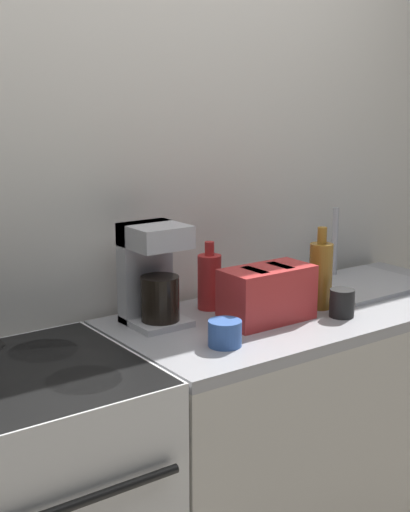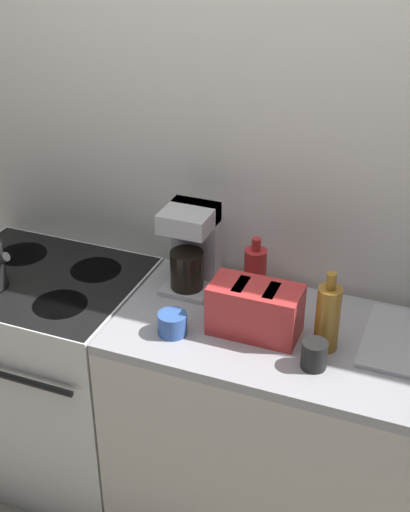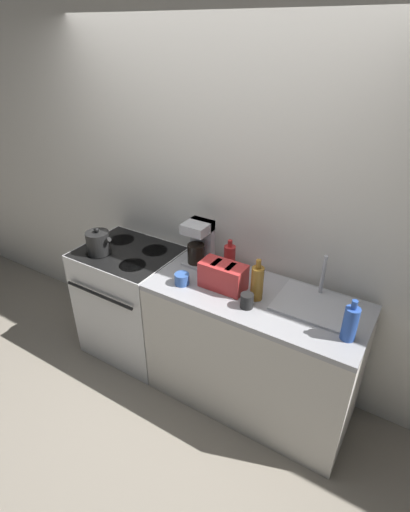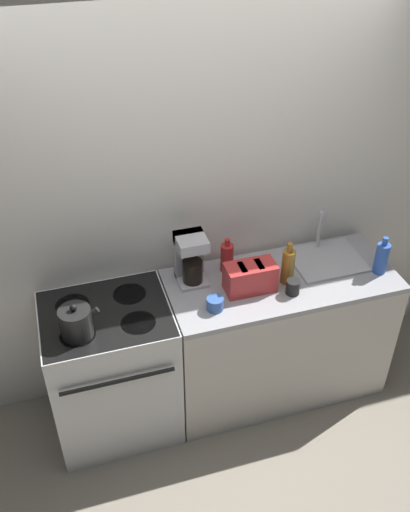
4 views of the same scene
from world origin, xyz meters
name	(u,v)px [view 2 (image 2 of 4)]	position (x,y,z in m)	size (l,w,h in m)	color
wall_back	(219,174)	(0.00, 0.67, 1.30)	(8.00, 0.05, 2.60)	silver
stove	(53,373)	(-0.58, 0.31, 0.48)	(0.74, 0.65, 0.93)	silver
counter_block	(312,446)	(0.50, 0.30, 0.47)	(1.40, 0.61, 0.93)	silver
toaster	(255,310)	(0.28, 0.27, 1.02)	(0.30, 0.15, 0.18)	red
coffee_maker	(191,246)	(-0.03, 0.47, 1.10)	(0.17, 0.19, 0.32)	#B7B7BC
bottle_red	(255,272)	(0.21, 0.49, 1.03)	(0.08, 0.08, 0.23)	#B72828
bottle_amber	(328,317)	(0.51, 0.27, 1.05)	(0.08, 0.08, 0.28)	#9E6B23
cup_blue	(172,324)	(0.03, 0.16, 0.97)	(0.10, 0.10, 0.08)	#3860B2
cup_black	(314,355)	(0.50, 0.16, 0.98)	(0.08, 0.08, 0.09)	black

